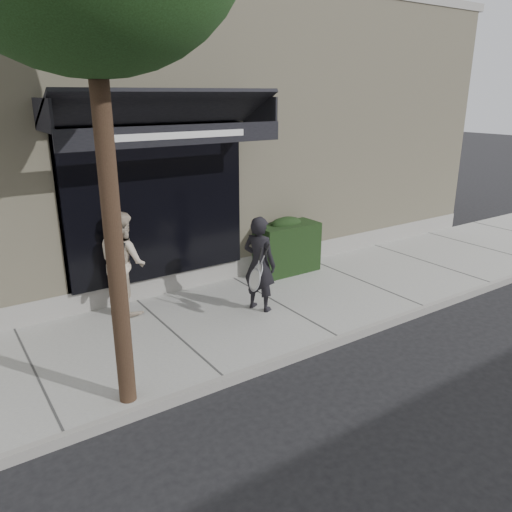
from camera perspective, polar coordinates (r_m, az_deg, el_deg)
ground at (r=8.79m, az=2.56°, el=-6.09°), size 80.00×80.00×0.00m
sidewalk at (r=8.77m, az=2.57°, el=-5.74°), size 20.00×3.00×0.12m
curb at (r=7.70m, az=9.54°, el=-9.46°), size 20.00×0.10×0.14m
building_facade at (r=12.37m, az=-11.50°, el=13.77°), size 14.30×8.04×5.64m
hedge at (r=10.12m, az=3.40°, el=1.17°), size 1.30×0.70×1.14m
pedestrian_front at (r=8.22m, az=0.39°, el=-0.92°), size 0.73×0.85×1.61m
pedestrian_back at (r=8.44m, az=-14.96°, el=-0.67°), size 0.78×0.93×1.71m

